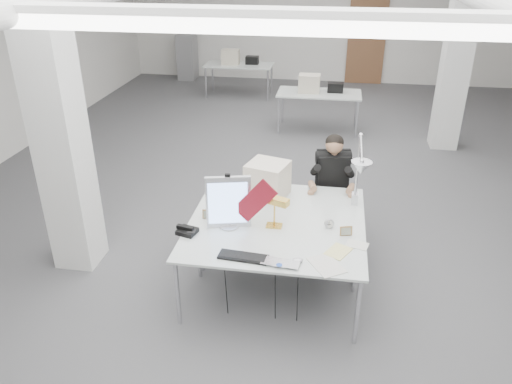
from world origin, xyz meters
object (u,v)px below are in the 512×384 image
bankers_lamp (274,212)px  desk_phone (187,231)px  desk_main (271,245)px  laptop (279,266)px  beige_monitor (268,180)px  seated_person (333,170)px  architect_lamp (358,176)px  monitor (228,202)px  office_chair (330,199)px

bankers_lamp → desk_phone: bankers_lamp is taller
desk_main → laptop: (0.12, -0.37, 0.03)m
desk_phone → beige_monitor: 1.18m
beige_monitor → seated_person: bearing=51.7°
seated_person → laptop: (-0.42, -1.90, -0.13)m
desk_main → architect_lamp: bearing=42.1°
seated_person → bankers_lamp: bearing=-125.3°
monitor → seated_person: bearing=38.1°
monitor → desk_phone: 0.50m
bankers_lamp → desk_phone: bearing=-139.2°
monitor → architect_lamp: architect_lamp is taller
bankers_lamp → architect_lamp: size_ratio=0.37×
seated_person → laptop: seated_person is taller
monitor → laptop: monitor is taller
desk_phone → laptop: bearing=-9.0°
bankers_lamp → monitor: bearing=-148.0°
desk_main → beige_monitor: beige_monitor is taller
architect_lamp → seated_person: bearing=123.2°
desk_phone → beige_monitor: (0.67, 0.95, 0.18)m
desk_main → monitor: size_ratio=3.23×
office_chair → monitor: size_ratio=1.71×
seated_person → desk_main: bearing=-119.8°
beige_monitor → office_chair: bearing=54.3°
monitor → desk_phone: size_ratio=3.06×
seated_person → bankers_lamp: 1.31m
office_chair → architect_lamp: architect_lamp is taller
office_chair → monitor: monitor is taller
bankers_lamp → architect_lamp: (0.81, 0.38, 0.28)m
desk_main → seated_person: (0.54, 1.53, 0.16)m
laptop → desk_phone: 1.06m
laptop → bankers_lamp: 0.74m
desk_main → beige_monitor: size_ratio=4.27×
desk_phone → architect_lamp: 1.82m
seated_person → desk_phone: seated_person is taller
office_chair → architect_lamp: 1.15m
monitor → architect_lamp: size_ratio=0.63×
seated_person → architect_lamp: size_ratio=0.91×
laptop → bankers_lamp: bearing=107.2°
office_chair → laptop: bearing=-112.4°
bankers_lamp → laptop: bearing=-56.4°
bankers_lamp → beige_monitor: bearing=126.3°
seated_person → desk_phone: (-1.39, -1.46, -0.12)m
laptop → beige_monitor: size_ratio=0.82×
office_chair → seated_person: size_ratio=1.18×
seated_person → bankers_lamp: (-0.55, -1.19, 0.02)m
office_chair → bankers_lamp: bankers_lamp is taller
office_chair → architect_lamp: bearing=-83.5°
desk_main → bankers_lamp: 0.38m
desk_main → desk_phone: 0.85m
desk_main → desk_phone: desk_phone is taller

